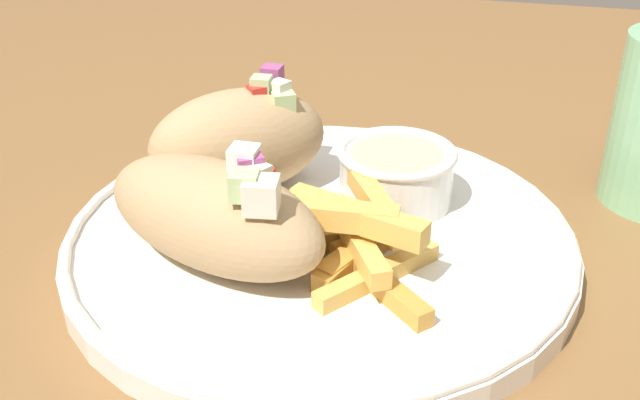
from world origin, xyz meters
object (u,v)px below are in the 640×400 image
(plate, at_px, (320,238))
(fries_pile, at_px, (358,238))
(pita_sandwich_far, at_px, (239,141))
(sauce_ramekin, at_px, (396,172))
(pita_sandwich_near, at_px, (215,213))

(plate, relative_size, fries_pile, 2.63)
(plate, bearing_deg, fries_pile, -44.69)
(fries_pile, bearing_deg, plate, 135.31)
(pita_sandwich_far, distance_m, fries_pile, 0.11)
(plate, distance_m, sauce_ramekin, 0.06)
(pita_sandwich_near, bearing_deg, plate, 63.33)
(pita_sandwich_near, height_order, pita_sandwich_far, pita_sandwich_far)
(sauce_ramekin, bearing_deg, fries_pile, -95.79)
(pita_sandwich_near, distance_m, pita_sandwich_far, 0.08)
(pita_sandwich_near, bearing_deg, fries_pile, 32.18)
(fries_pile, height_order, sauce_ramekin, fries_pile)
(plate, height_order, fries_pile, fries_pile)
(fries_pile, distance_m, sauce_ramekin, 0.07)
(plate, xyz_separation_m, pita_sandwich_far, (-0.06, 0.04, 0.04))
(fries_pile, bearing_deg, sauce_ramekin, 84.21)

